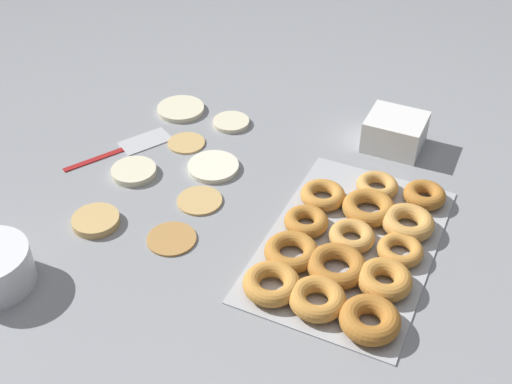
# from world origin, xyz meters

# --- Properties ---
(ground_plane) EXTENTS (3.00, 3.00, 0.00)m
(ground_plane) POSITION_xyz_m (0.00, 0.00, 0.00)
(ground_plane) COLOR gray
(pancake_0) EXTENTS (0.10, 0.10, 0.01)m
(pancake_0) POSITION_xyz_m (-0.03, 0.20, 0.01)
(pancake_0) COLOR beige
(pancake_0) RESTS_ON ground_plane
(pancake_1) EXTENTS (0.11, 0.11, 0.01)m
(pancake_1) POSITION_xyz_m (0.06, 0.06, 0.01)
(pancake_1) COLOR silver
(pancake_1) RESTS_ON ground_plane
(pancake_2) EXTENTS (0.11, 0.11, 0.01)m
(pancake_2) POSITION_xyz_m (0.23, 0.24, 0.01)
(pancake_2) COLOR beige
(pancake_2) RESTS_ON ground_plane
(pancake_3) EXTENTS (0.09, 0.09, 0.01)m
(pancake_3) POSITION_xyz_m (0.23, 0.10, 0.01)
(pancake_3) COLOR beige
(pancake_3) RESTS_ON ground_plane
(pancake_4) EXTENTS (0.09, 0.09, 0.01)m
(pancake_4) POSITION_xyz_m (-0.17, 0.03, 0.00)
(pancake_4) COLOR #B27F42
(pancake_4) RESTS_ON ground_plane
(pancake_5) EXTENTS (0.09, 0.09, 0.02)m
(pancake_5) POSITION_xyz_m (-0.19, 0.18, 0.01)
(pancake_5) COLOR tan
(pancake_5) RESTS_ON ground_plane
(pancake_6) EXTENTS (0.08, 0.08, 0.01)m
(pancake_6) POSITION_xyz_m (0.11, 0.16, 0.00)
(pancake_6) COLOR tan
(pancake_6) RESTS_ON ground_plane
(pancake_7) EXTENTS (0.09, 0.09, 0.01)m
(pancake_7) POSITION_xyz_m (-0.05, 0.03, 0.00)
(pancake_7) COLOR tan
(pancake_7) RESTS_ON ground_plane
(donut_tray) EXTENTS (0.46, 0.30, 0.04)m
(donut_tray) POSITION_xyz_m (-0.06, -0.29, 0.02)
(donut_tray) COLOR #ADAFB5
(donut_tray) RESTS_ON ground_plane
(container_stack) EXTENTS (0.11, 0.12, 0.07)m
(container_stack) POSITION_xyz_m (0.30, -0.27, 0.04)
(container_stack) COLOR white
(container_stack) RESTS_ON ground_plane
(spatula) EXTENTS (0.24, 0.16, 0.01)m
(spatula) POSITION_xyz_m (0.06, 0.26, 0.00)
(spatula) COLOR maroon
(spatula) RESTS_ON ground_plane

